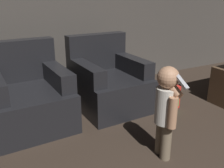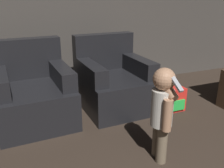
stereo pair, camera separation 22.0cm
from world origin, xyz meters
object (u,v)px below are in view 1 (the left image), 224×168
armchair_left (29,97)px  toy_backpack (168,97)px  person_toddler (167,106)px  armchair_right (108,83)px

armchair_left → toy_backpack: armchair_left is taller
armchair_left → person_toddler: size_ratio=1.11×
armchair_right → person_toddler: bearing=-94.7°
armchair_right → toy_backpack: (0.64, -0.41, -0.16)m
armchair_left → toy_backpack: 1.67m
armchair_left → armchair_right: (0.97, 0.00, 0.00)m
armchair_left → toy_backpack: (1.61, -0.41, -0.16)m
toy_backpack → person_toddler: bearing=-132.5°
person_toddler → toy_backpack: (0.70, 0.77, -0.34)m
armchair_left → armchair_right: same height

